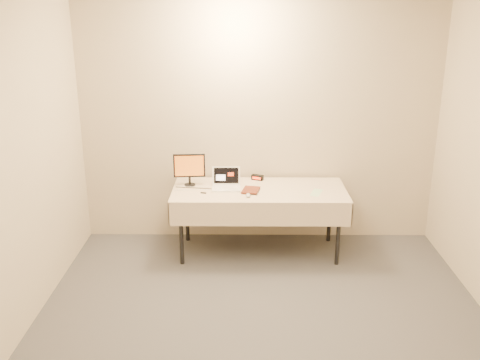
{
  "coord_description": "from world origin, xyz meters",
  "views": [
    {
      "loc": [
        -0.16,
        -3.36,
        2.65
      ],
      "look_at": [
        -0.21,
        1.99,
        0.86
      ],
      "focal_mm": 40.0,
      "sensor_mm": 36.0,
      "label": 1
    }
  ],
  "objects_px": {
    "monitor": "(189,167)",
    "book": "(243,180)",
    "laptop": "(226,183)",
    "table": "(259,195)"
  },
  "relations": [
    {
      "from": "book",
      "to": "table",
      "type": "bearing_deg",
      "value": 27.09
    },
    {
      "from": "laptop",
      "to": "monitor",
      "type": "bearing_deg",
      "value": 168.68
    },
    {
      "from": "table",
      "to": "monitor",
      "type": "height_order",
      "value": "monitor"
    },
    {
      "from": "laptop",
      "to": "table",
      "type": "bearing_deg",
      "value": -9.15
    },
    {
      "from": "monitor",
      "to": "book",
      "type": "height_order",
      "value": "monitor"
    },
    {
      "from": "laptop",
      "to": "monitor",
      "type": "xyz_separation_m",
      "value": [
        -0.4,
        0.07,
        0.16
      ]
    },
    {
      "from": "laptop",
      "to": "book",
      "type": "relative_size",
      "value": 1.33
    },
    {
      "from": "laptop",
      "to": "monitor",
      "type": "distance_m",
      "value": 0.44
    },
    {
      "from": "table",
      "to": "monitor",
      "type": "xyz_separation_m",
      "value": [
        -0.76,
        0.13,
        0.27
      ]
    },
    {
      "from": "monitor",
      "to": "table",
      "type": "bearing_deg",
      "value": -14.63
    }
  ]
}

